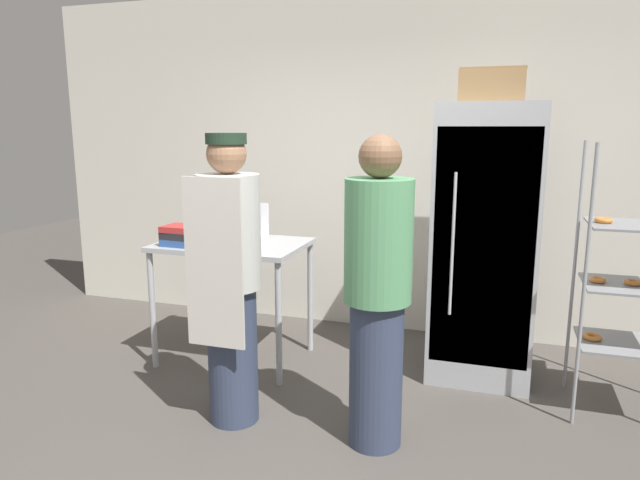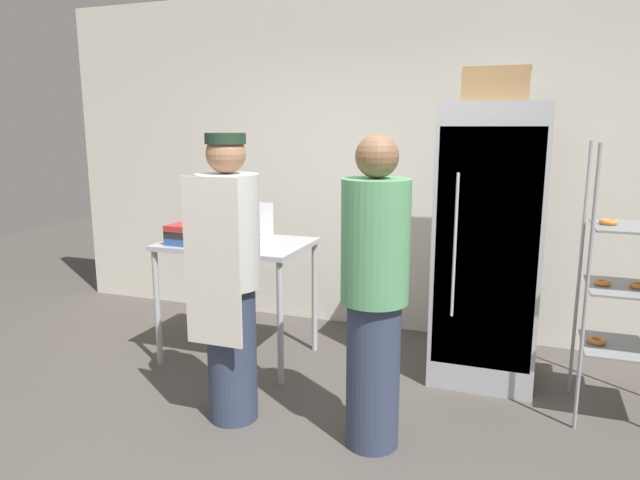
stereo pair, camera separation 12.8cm
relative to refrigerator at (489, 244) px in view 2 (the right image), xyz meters
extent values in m
plane|color=#4C4742|center=(-0.89, -1.53, -0.96)|extent=(14.00, 14.00, 0.00)
cube|color=silver|center=(-0.89, 0.78, 0.50)|extent=(6.40, 0.12, 2.91)
cube|color=#ADAFB5|center=(0.00, 0.01, 0.00)|extent=(0.69, 0.72, 1.92)
cube|color=#93959B|center=(0.00, -0.34, 0.02)|extent=(0.64, 0.02, 1.58)
cylinder|color=silver|center=(-0.19, -0.37, 0.05)|extent=(0.02, 0.02, 0.95)
cylinder|color=#93969B|center=(0.58, -0.61, -0.12)|extent=(0.02, 0.02, 1.68)
cylinder|color=#93969B|center=(0.58, -0.10, -0.12)|extent=(0.02, 0.02, 1.68)
cube|color=gray|center=(0.88, -0.35, -0.51)|extent=(0.55, 0.47, 0.01)
torus|color=orange|center=(0.69, -0.35, -0.49)|extent=(0.11, 0.11, 0.03)
cube|color=gray|center=(0.88, -0.35, -0.14)|extent=(0.55, 0.47, 0.01)
torus|color=orange|center=(0.69, -0.35, -0.12)|extent=(0.10, 0.10, 0.03)
torus|color=orange|center=(0.88, -0.35, -0.12)|extent=(0.10, 0.10, 0.03)
torus|color=orange|center=(0.69, -0.35, 0.25)|extent=(0.10, 0.10, 0.03)
cube|color=#ADAFB5|center=(-1.80, -0.33, -0.06)|extent=(1.08, 0.75, 0.04)
cylinder|color=#ADAFB5|center=(-2.30, -0.66, -0.52)|extent=(0.04, 0.04, 0.88)
cylinder|color=#ADAFB5|center=(-1.30, -0.66, -0.52)|extent=(0.04, 0.04, 0.88)
cylinder|color=#ADAFB5|center=(-2.30, 0.01, -0.52)|extent=(0.04, 0.04, 0.88)
cylinder|color=#ADAFB5|center=(-1.30, 0.01, -0.52)|extent=(0.04, 0.04, 0.88)
cube|color=white|center=(-1.72, -0.25, -0.02)|extent=(0.27, 0.23, 0.05)
cube|color=white|center=(-1.72, -0.13, 0.12)|extent=(0.26, 0.01, 0.23)
torus|color=#669EC6|center=(-1.78, -0.30, 0.02)|extent=(0.08, 0.08, 0.02)
torus|color=#669EC6|center=(-1.72, -0.30, 0.02)|extent=(0.08, 0.08, 0.02)
torus|color=#669EC6|center=(-1.65, -0.30, 0.02)|extent=(0.08, 0.08, 0.02)
torus|color=#669EC6|center=(-1.78, -0.21, 0.02)|extent=(0.08, 0.08, 0.02)
torus|color=#669EC6|center=(-1.72, -0.21, 0.02)|extent=(0.08, 0.08, 0.02)
cylinder|color=#99999E|center=(-2.15, -0.09, 0.01)|extent=(0.12, 0.12, 0.10)
cylinder|color=#B2BCC1|center=(-2.15, -0.09, 0.13)|extent=(0.09, 0.09, 0.14)
cylinder|color=black|center=(-2.15, -0.09, 0.21)|extent=(0.10, 0.10, 0.02)
cube|color=#2D5193|center=(-2.08, -0.53, -0.02)|extent=(0.31, 0.23, 0.05)
cube|color=#232328|center=(-2.08, -0.53, 0.03)|extent=(0.31, 0.23, 0.05)
cube|color=#B72D2D|center=(-2.08, -0.53, 0.08)|extent=(0.30, 0.22, 0.04)
cube|color=#937047|center=(-0.01, -0.07, 1.06)|extent=(0.41, 0.31, 0.20)
cube|color=olive|center=(-0.01, -0.07, 1.17)|extent=(0.42, 0.16, 0.02)
cylinder|color=#333D56|center=(-1.39, -1.18, -0.54)|extent=(0.30, 0.30, 0.84)
cylinder|color=beige|center=(-1.39, -1.18, 0.21)|extent=(0.37, 0.37, 0.66)
sphere|color=#9E7051|center=(-1.39, -1.18, 0.65)|extent=(0.23, 0.23, 0.23)
cube|color=beige|center=(-1.39, -1.37, 0.06)|extent=(0.35, 0.02, 0.96)
cylinder|color=#1E3323|center=(-1.39, -1.18, 0.74)|extent=(0.23, 0.23, 0.06)
cylinder|color=#333D56|center=(-0.51, -1.18, -0.54)|extent=(0.30, 0.30, 0.84)
cylinder|color=#569966|center=(-0.51, -1.18, 0.21)|extent=(0.37, 0.37, 0.66)
sphere|color=brown|center=(-0.51, -1.18, 0.65)|extent=(0.23, 0.23, 0.23)
camera|label=1|loc=(0.10, -4.09, 0.80)|focal=32.00mm
camera|label=2|loc=(0.22, -4.05, 0.80)|focal=32.00mm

